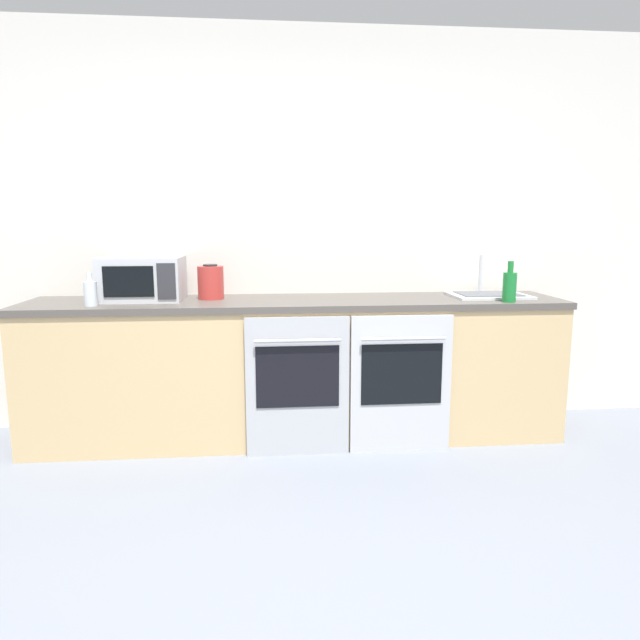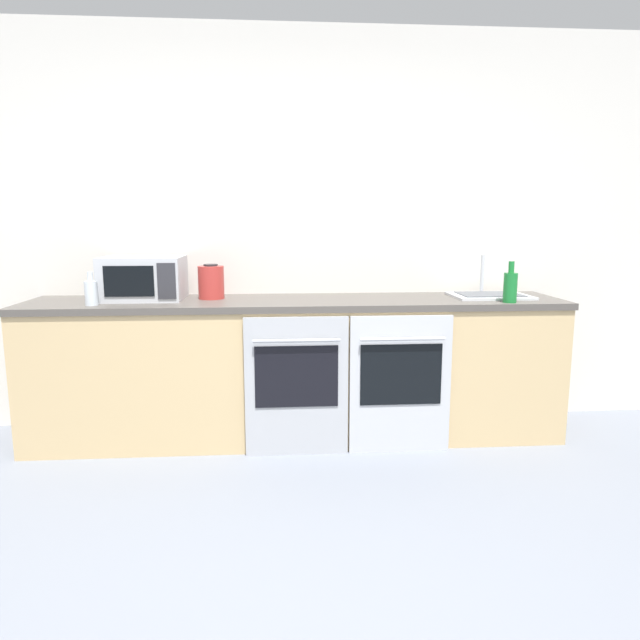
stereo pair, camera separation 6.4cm
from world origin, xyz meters
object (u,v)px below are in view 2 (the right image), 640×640
(bottle_clear, at_px, (91,292))
(bottle_green, at_px, (510,286))
(oven_left, at_px, (297,386))
(microwave, at_px, (144,278))
(oven_right, at_px, (400,383))
(sink, at_px, (489,295))
(kettle, at_px, (211,282))

(bottle_clear, distance_m, bottle_green, 2.46)
(oven_left, bearing_deg, bottle_clear, 172.83)
(bottle_green, bearing_deg, microwave, 172.20)
(oven_right, height_order, microwave, microwave)
(oven_left, height_order, sink, sink)
(bottle_clear, bearing_deg, bottle_green, -1.42)
(oven_left, height_order, oven_right, same)
(oven_right, height_order, bottle_clear, bottle_clear)
(bottle_green, bearing_deg, oven_right, -172.60)
(oven_right, distance_m, kettle, 1.32)
(sink, bearing_deg, microwave, 179.06)
(kettle, bearing_deg, bottle_clear, -159.46)
(oven_right, height_order, sink, sink)
(oven_right, relative_size, kettle, 3.81)
(bottle_clear, bearing_deg, sink, 4.85)
(bottle_green, bearing_deg, kettle, 170.32)
(oven_left, relative_size, microwave, 1.71)
(oven_right, xyz_separation_m, sink, (0.65, 0.35, 0.48))
(microwave, relative_size, bottle_clear, 2.49)
(bottle_green, bearing_deg, bottle_clear, 178.58)
(bottle_green, xyz_separation_m, kettle, (-1.80, 0.31, 0.01))
(bottle_clear, distance_m, sink, 2.44)
(sink, bearing_deg, bottle_clear, -175.15)
(kettle, bearing_deg, sink, -1.29)
(microwave, height_order, kettle, microwave)
(sink, bearing_deg, bottle_green, -84.76)
(oven_right, distance_m, bottle_green, 0.88)
(oven_left, relative_size, bottle_clear, 4.26)
(microwave, bearing_deg, kettle, 0.59)
(oven_right, bearing_deg, bottle_green, 7.40)
(microwave, height_order, bottle_green, microwave)
(kettle, relative_size, sink, 0.45)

